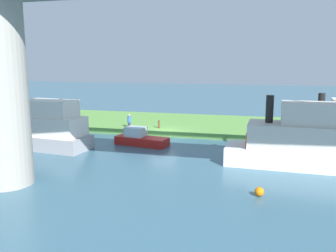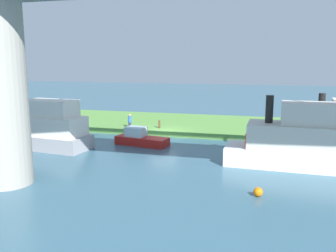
{
  "view_description": "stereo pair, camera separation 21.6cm",
  "coord_description": "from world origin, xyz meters",
  "px_view_note": "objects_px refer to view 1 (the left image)",
  "views": [
    {
      "loc": [
        -8.87,
        32.09,
        7.1
      ],
      "look_at": [
        -1.72,
        5.0,
        2.0
      ],
      "focal_mm": 38.18,
      "sensor_mm": 36.0,
      "label": 1
    },
    {
      "loc": [
        -9.08,
        32.03,
        7.1
      ],
      "look_at": [
        -1.72,
        5.0,
        2.0
      ],
      "focal_mm": 38.18,
      "sensor_mm": 36.0,
      "label": 2
    }
  ],
  "objects_px": {
    "bridge_pylon": "(1,95)",
    "mooring_post": "(159,124)",
    "houseboat_blue": "(140,139)",
    "person_on_bank": "(129,121)",
    "pontoon_yellow": "(43,128)",
    "riverboat_paddlewheel": "(302,141)",
    "marker_buoy": "(259,192)"
  },
  "relations": [
    {
      "from": "bridge_pylon",
      "to": "mooring_post",
      "type": "distance_m",
      "value": 17.78
    },
    {
      "from": "pontoon_yellow",
      "to": "houseboat_blue",
      "type": "distance_m",
      "value": 8.11
    },
    {
      "from": "riverboat_paddlewheel",
      "to": "bridge_pylon",
      "type": "bearing_deg",
      "value": 25.39
    },
    {
      "from": "person_on_bank",
      "to": "pontoon_yellow",
      "type": "relative_size",
      "value": 0.16
    },
    {
      "from": "marker_buoy",
      "to": "person_on_bank",
      "type": "bearing_deg",
      "value": -48.29
    },
    {
      "from": "bridge_pylon",
      "to": "person_on_bank",
      "type": "distance_m",
      "value": 16.75
    },
    {
      "from": "person_on_bank",
      "to": "bridge_pylon",
      "type": "bearing_deg",
      "value": 84.95
    },
    {
      "from": "bridge_pylon",
      "to": "mooring_post",
      "type": "bearing_deg",
      "value": -104.81
    },
    {
      "from": "person_on_bank",
      "to": "houseboat_blue",
      "type": "xyz_separation_m",
      "value": [
        -2.85,
        4.84,
        -0.66
      ]
    },
    {
      "from": "mooring_post",
      "to": "bridge_pylon",
      "type": "bearing_deg",
      "value": 75.19
    },
    {
      "from": "riverboat_paddlewheel",
      "to": "pontoon_yellow",
      "type": "relative_size",
      "value": 1.07
    },
    {
      "from": "riverboat_paddlewheel",
      "to": "houseboat_blue",
      "type": "relative_size",
      "value": 1.99
    },
    {
      "from": "person_on_bank",
      "to": "riverboat_paddlewheel",
      "type": "xyz_separation_m",
      "value": [
        -15.57,
        8.13,
        0.59
      ]
    },
    {
      "from": "pontoon_yellow",
      "to": "marker_buoy",
      "type": "xyz_separation_m",
      "value": [
        -17.48,
        6.59,
        -1.38
      ]
    },
    {
      "from": "houseboat_blue",
      "to": "pontoon_yellow",
      "type": "bearing_deg",
      "value": 22.25
    },
    {
      "from": "bridge_pylon",
      "to": "riverboat_paddlewheel",
      "type": "height_order",
      "value": "bridge_pylon"
    },
    {
      "from": "riverboat_paddlewheel",
      "to": "houseboat_blue",
      "type": "height_order",
      "value": "riverboat_paddlewheel"
    },
    {
      "from": "mooring_post",
      "to": "pontoon_yellow",
      "type": "xyz_separation_m",
      "value": [
        7.56,
        8.35,
        0.73
      ]
    },
    {
      "from": "bridge_pylon",
      "to": "houseboat_blue",
      "type": "height_order",
      "value": "bridge_pylon"
    },
    {
      "from": "bridge_pylon",
      "to": "person_on_bank",
      "type": "xyz_separation_m",
      "value": [
        -1.43,
        -16.2,
        -4.05
      ]
    },
    {
      "from": "pontoon_yellow",
      "to": "houseboat_blue",
      "type": "bearing_deg",
      "value": -157.75
    },
    {
      "from": "person_on_bank",
      "to": "marker_buoy",
      "type": "bearing_deg",
      "value": 131.71
    },
    {
      "from": "bridge_pylon",
      "to": "houseboat_blue",
      "type": "xyz_separation_m",
      "value": [
        -4.29,
        -11.36,
        -4.71
      ]
    },
    {
      "from": "bridge_pylon",
      "to": "houseboat_blue",
      "type": "relative_size",
      "value": 2.19
    },
    {
      "from": "houseboat_blue",
      "to": "mooring_post",
      "type": "bearing_deg",
      "value": -91.31
    },
    {
      "from": "marker_buoy",
      "to": "houseboat_blue",
      "type": "bearing_deg",
      "value": -43.81
    },
    {
      "from": "pontoon_yellow",
      "to": "houseboat_blue",
      "type": "xyz_separation_m",
      "value": [
        -7.44,
        -3.04,
        -1.09
      ]
    },
    {
      "from": "person_on_bank",
      "to": "pontoon_yellow",
      "type": "xyz_separation_m",
      "value": [
        4.58,
        7.88,
        0.43
      ]
    },
    {
      "from": "mooring_post",
      "to": "pontoon_yellow",
      "type": "relative_size",
      "value": 0.09
    },
    {
      "from": "houseboat_blue",
      "to": "marker_buoy",
      "type": "xyz_separation_m",
      "value": [
        -10.04,
        9.63,
        -0.29
      ]
    },
    {
      "from": "bridge_pylon",
      "to": "mooring_post",
      "type": "relative_size",
      "value": 13.23
    },
    {
      "from": "marker_buoy",
      "to": "mooring_post",
      "type": "bearing_deg",
      "value": -56.42
    }
  ]
}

